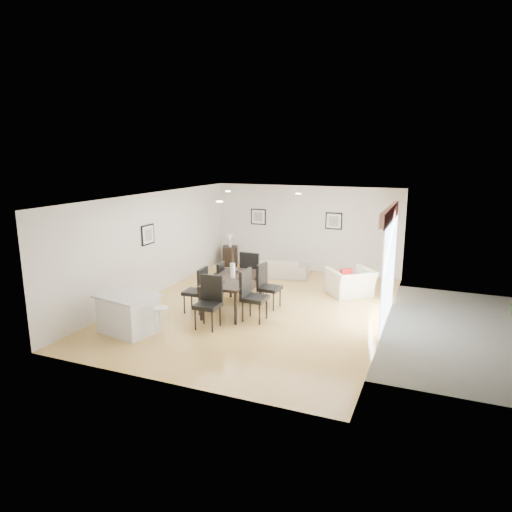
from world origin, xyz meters
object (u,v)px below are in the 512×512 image
at_px(side_table, 230,256).
at_px(bar_stool, 161,312).
at_px(armchair, 351,282).
at_px(dining_chair_efar, 266,283).
at_px(coffee_table, 236,279).
at_px(dining_chair_head, 209,299).
at_px(sofa, 275,267).
at_px(kitchen_island, 128,313).
at_px(dining_chair_foot, 252,271).
at_px(dining_chair_enear, 251,292).
at_px(dining_chair_wfar, 217,279).
at_px(dining_chair_wnear, 198,288).
at_px(dining_table, 233,281).

xyz_separation_m(side_table, bar_stool, (1.35, -6.08, 0.24)).
height_order(armchair, dining_chair_efar, dining_chair_efar).
relative_size(coffee_table, side_table, 1.67).
height_order(dining_chair_efar, dining_chair_head, dining_chair_head).
relative_size(armchair, dining_chair_head, 0.97).
height_order(sofa, dining_chair_efar, dining_chair_efar).
bearing_deg(kitchen_island, dining_chair_foot, 76.94).
xyz_separation_m(armchair, kitchen_island, (-3.83, -4.29, 0.06)).
xyz_separation_m(armchair, dining_chair_efar, (-1.72, -1.71, 0.25)).
xyz_separation_m(dining_chair_enear, side_table, (-2.64, 4.46, -0.32)).
bearing_deg(side_table, coffee_table, -60.89).
bearing_deg(dining_chair_wfar, bar_stool, -5.26).
relative_size(dining_chair_efar, dining_chair_head, 0.96).
height_order(dining_chair_efar, kitchen_island, dining_chair_efar).
bearing_deg(dining_chair_wnear, sofa, 167.35).
distance_m(dining_chair_wnear, dining_chair_wfar, 0.96).
xyz_separation_m(dining_table, dining_chair_wnear, (-0.67, -0.47, -0.11)).
height_order(dining_chair_wnear, kitchen_island, dining_chair_wnear).
distance_m(dining_chair_enear, side_table, 5.19).
xyz_separation_m(armchair, dining_chair_enear, (-1.73, -2.67, 0.29)).
height_order(dining_table, dining_chair_wfar, dining_chair_wfar).
bearing_deg(dining_table, coffee_table, 109.03).
bearing_deg(bar_stool, dining_chair_foot, 79.23).
bearing_deg(bar_stool, kitchen_island, -180.00).
distance_m(sofa, kitchen_island, 5.49).
height_order(dining_chair_foot, coffee_table, dining_chair_foot).
bearing_deg(dining_table, dining_chair_foot, 86.64).
bearing_deg(dining_chair_enear, dining_chair_wfar, 55.70).
bearing_deg(sofa, coffee_table, 56.98).
bearing_deg(side_table, dining_chair_wfar, -69.71).
height_order(dining_chair_foot, bar_stool, dining_chair_foot).
height_order(dining_chair_wnear, bar_stool, dining_chair_wnear).
height_order(dining_chair_wnear, coffee_table, dining_chair_wnear).
bearing_deg(kitchen_island, dining_chair_enear, 48.27).
bearing_deg(kitchen_island, dining_chair_efar, 61.40).
bearing_deg(dining_chair_efar, dining_chair_wfar, 95.16).
distance_m(dining_chair_foot, kitchen_island, 3.57).
distance_m(dining_chair_wfar, coffee_table, 1.32).
relative_size(dining_table, dining_chair_efar, 1.81).
height_order(dining_chair_enear, dining_chair_head, dining_chair_enear).
bearing_deg(dining_chair_foot, dining_chair_efar, 137.04).
relative_size(dining_chair_head, bar_stool, 1.74).
distance_m(sofa, bar_stool, 5.36).
bearing_deg(dining_chair_wfar, side_table, -166.14).
distance_m(dining_chair_wfar, dining_chair_foot, 0.97).
height_order(dining_chair_wnear, dining_chair_head, dining_chair_head).
distance_m(armchair, dining_chair_wfar, 3.52).
relative_size(armchair, side_table, 1.69).
height_order(armchair, dining_chair_enear, dining_chair_enear).
xyz_separation_m(dining_table, dining_chair_enear, (0.66, -0.48, -0.07)).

